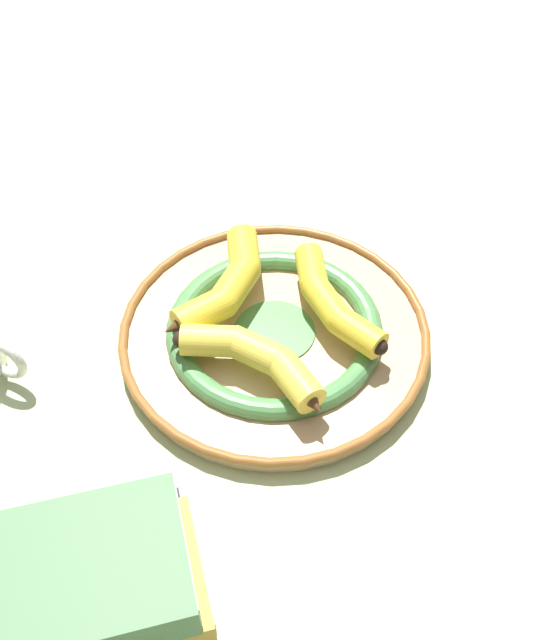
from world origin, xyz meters
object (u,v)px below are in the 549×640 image
Objects in this scene: banana_b at (226,286)px; book_stack at (83,590)px; banana_c at (330,299)px; decorative_bowl at (274,333)px; banana_a at (257,359)px.

book_stack reaches higher than banana_b.
banana_b is at bearing -125.93° from banana_c.
book_stack is (-0.39, -0.01, -0.00)m from banana_c.
decorative_bowl is 0.07m from banana_c.
decorative_bowl is at bearing -75.16° from banana_a.
book_stack is (-0.27, -0.03, -0.00)m from banana_a.
book_stack reaches higher than banana_c.
book_stack is at bearing -171.76° from decorative_bowl.
decorative_bowl is at bearing -100.83° from banana_b.
banana_a is at bearing -69.70° from banana_c.
book_stack reaches higher than decorative_bowl.
banana_a is 0.11m from banana_c.
banana_a is 1.00× the size of banana_b.
book_stack is at bearing -172.18° from banana_b.
banana_a reaches higher than banana_c.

